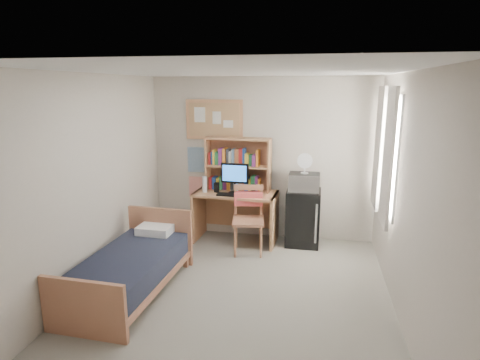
% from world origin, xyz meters
% --- Properties ---
extents(floor, '(3.60, 4.20, 0.02)m').
position_xyz_m(floor, '(0.00, 0.00, -0.01)').
color(floor, gray).
rests_on(floor, ground).
extents(ceiling, '(3.60, 4.20, 0.02)m').
position_xyz_m(ceiling, '(0.00, 0.00, 2.60)').
color(ceiling, white).
rests_on(ceiling, wall_back).
extents(wall_back, '(3.60, 0.04, 2.60)m').
position_xyz_m(wall_back, '(0.00, 2.10, 1.30)').
color(wall_back, beige).
rests_on(wall_back, floor).
extents(wall_front, '(3.60, 0.04, 2.60)m').
position_xyz_m(wall_front, '(0.00, -2.10, 1.30)').
color(wall_front, beige).
rests_on(wall_front, floor).
extents(wall_left, '(0.04, 4.20, 2.60)m').
position_xyz_m(wall_left, '(-1.80, 0.00, 1.30)').
color(wall_left, beige).
rests_on(wall_left, floor).
extents(wall_right, '(0.04, 4.20, 2.60)m').
position_xyz_m(wall_right, '(1.80, 0.00, 1.30)').
color(wall_right, beige).
rests_on(wall_right, floor).
extents(window_unit, '(0.10, 1.40, 1.70)m').
position_xyz_m(window_unit, '(1.75, 1.20, 1.60)').
color(window_unit, white).
rests_on(window_unit, wall_right).
extents(curtain_left, '(0.04, 0.55, 1.70)m').
position_xyz_m(curtain_left, '(1.72, 0.80, 1.60)').
color(curtain_left, silver).
rests_on(curtain_left, wall_right).
extents(curtain_right, '(0.04, 0.55, 1.70)m').
position_xyz_m(curtain_right, '(1.72, 1.60, 1.60)').
color(curtain_right, silver).
rests_on(curtain_right, wall_right).
extents(bulletin_board, '(0.94, 0.03, 0.64)m').
position_xyz_m(bulletin_board, '(-0.78, 2.08, 1.92)').
color(bulletin_board, tan).
rests_on(bulletin_board, wall_back).
extents(poster_wave, '(0.30, 0.01, 0.42)m').
position_xyz_m(poster_wave, '(-1.10, 2.09, 1.25)').
color(poster_wave, '#256097').
rests_on(poster_wave, wall_back).
extents(poster_japan, '(0.28, 0.01, 0.36)m').
position_xyz_m(poster_japan, '(-1.10, 2.09, 0.78)').
color(poster_japan, red).
rests_on(poster_japan, wall_back).
extents(desk, '(1.33, 0.72, 0.81)m').
position_xyz_m(desk, '(-0.36, 1.76, 0.40)').
color(desk, tan).
rests_on(desk, floor).
extents(desk_chair, '(0.58, 0.58, 1.01)m').
position_xyz_m(desk_chair, '(-0.09, 1.32, 0.51)').
color(desk_chair, '#B27554').
rests_on(desk_chair, floor).
extents(mini_fridge, '(0.52, 0.52, 0.88)m').
position_xyz_m(mini_fridge, '(0.70, 1.82, 0.44)').
color(mini_fridge, black).
rests_on(mini_fridge, floor).
extents(bed, '(0.97, 1.82, 0.49)m').
position_xyz_m(bed, '(-1.28, -0.15, 0.24)').
color(bed, black).
rests_on(bed, floor).
extents(hutch, '(1.05, 0.32, 0.85)m').
position_xyz_m(hutch, '(-0.35, 1.91, 1.23)').
color(hutch, tan).
rests_on(hutch, desk).
extents(monitor, '(0.43, 0.06, 0.46)m').
position_xyz_m(monitor, '(-0.37, 1.70, 1.04)').
color(monitor, black).
rests_on(monitor, desk).
extents(keyboard, '(0.49, 0.18, 0.02)m').
position_xyz_m(keyboard, '(-0.37, 1.56, 0.82)').
color(keyboard, black).
rests_on(keyboard, desk).
extents(speaker_left, '(0.07, 0.07, 0.16)m').
position_xyz_m(speaker_left, '(-0.67, 1.71, 0.89)').
color(speaker_left, black).
rests_on(speaker_left, desk).
extents(speaker_right, '(0.07, 0.07, 0.16)m').
position_xyz_m(speaker_right, '(-0.07, 1.68, 0.89)').
color(speaker_right, black).
rests_on(speaker_right, desk).
extents(water_bottle, '(0.08, 0.08, 0.25)m').
position_xyz_m(water_bottle, '(-0.85, 1.68, 0.94)').
color(water_bottle, white).
rests_on(water_bottle, desk).
extents(hoodie, '(0.45, 0.20, 0.21)m').
position_xyz_m(hoodie, '(-0.12, 1.52, 0.79)').
color(hoodie, '#E65957').
rests_on(hoodie, desk_chair).
extents(microwave, '(0.47, 0.36, 0.27)m').
position_xyz_m(microwave, '(0.70, 1.80, 1.01)').
color(microwave, '#B5B5BA').
rests_on(microwave, mini_fridge).
extents(desk_fan, '(0.23, 0.23, 0.28)m').
position_xyz_m(desk_fan, '(0.70, 1.80, 1.29)').
color(desk_fan, white).
rests_on(desk_fan, microwave).
extents(pillow, '(0.47, 0.34, 0.11)m').
position_xyz_m(pillow, '(-1.25, 0.60, 0.54)').
color(pillow, white).
rests_on(pillow, bed).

